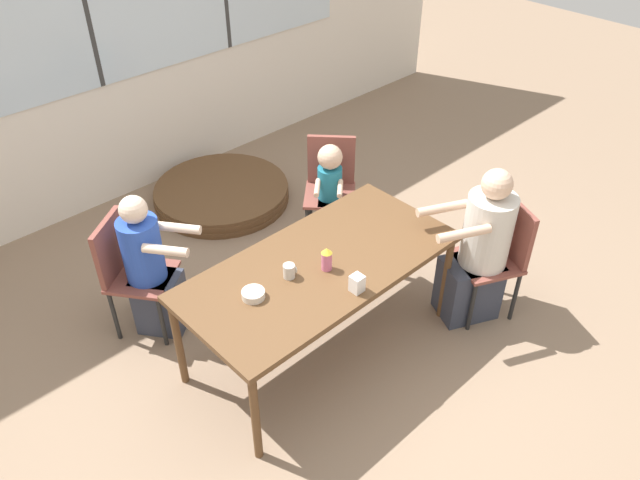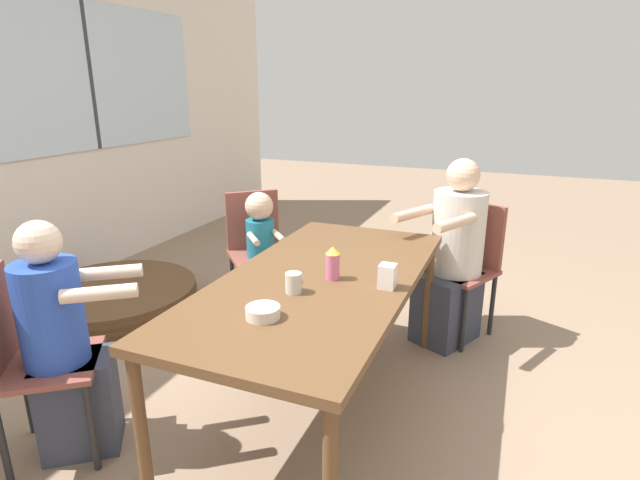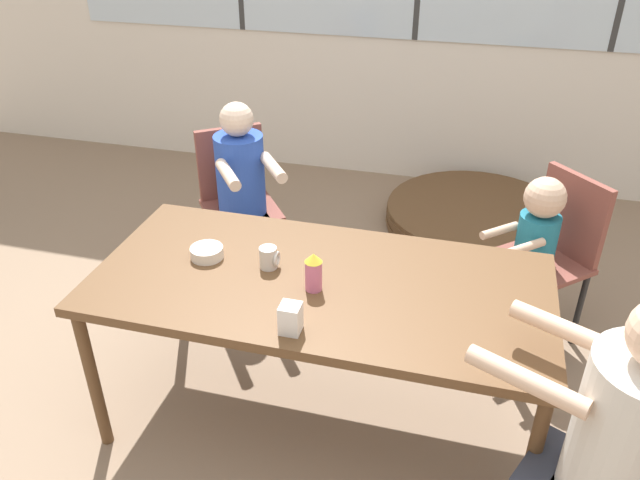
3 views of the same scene
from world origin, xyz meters
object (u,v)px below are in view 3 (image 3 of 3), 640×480
(folded_table_stack, at_px, (476,218))
(bowl_white_shallow, at_px, (207,252))
(milk_carton_small, at_px, (290,318))
(coffee_mug, at_px, (269,258))
(person_man_blue_shirt, at_px, (604,471))
(chair_for_woman_green_shirt, at_px, (236,190))
(sippy_cup, at_px, (314,271))
(person_toddler, at_px, (528,265))
(chair_for_toddler, at_px, (554,244))
(person_woman_green_shirt, at_px, (244,207))

(folded_table_stack, bearing_deg, bowl_white_shallow, -119.75)
(milk_carton_small, bearing_deg, coffee_mug, 119.13)
(person_man_blue_shirt, bearing_deg, folded_table_stack, 35.78)
(chair_for_woman_green_shirt, distance_m, sippy_cup, 1.38)
(person_toddler, bearing_deg, coffee_mug, 82.32)
(chair_for_toddler, bearing_deg, person_man_blue_shirt, 140.11)
(coffee_mug, bearing_deg, folded_table_stack, 66.93)
(bowl_white_shallow, relative_size, folded_table_stack, 0.11)
(milk_carton_small, bearing_deg, bowl_white_shallow, 142.19)
(person_woman_green_shirt, xyz_separation_m, bowl_white_shallow, (0.19, -0.88, 0.26))
(bowl_white_shallow, height_order, folded_table_stack, bowl_white_shallow)
(chair_for_toddler, height_order, bowl_white_shallow, chair_for_toddler)
(folded_table_stack, bearing_deg, person_toddler, -77.32)
(person_woman_green_shirt, relative_size, folded_table_stack, 0.89)
(chair_for_woman_green_shirt, bearing_deg, coffee_mug, 82.25)
(person_man_blue_shirt, height_order, sippy_cup, person_man_blue_shirt)
(person_toddler, distance_m, sippy_cup, 1.25)
(person_woman_green_shirt, distance_m, person_man_blue_shirt, 2.21)
(coffee_mug, bearing_deg, person_woman_green_shirt, 117.61)
(sippy_cup, relative_size, bowl_white_shallow, 1.18)
(sippy_cup, bearing_deg, chair_for_toddler, 44.76)
(person_toddler, bearing_deg, person_woman_green_shirt, 42.09)
(chair_for_toddler, distance_m, milk_carton_small, 1.58)
(person_toddler, distance_m, coffee_mug, 1.34)
(person_toddler, bearing_deg, folded_table_stack, -30.24)
(person_woman_green_shirt, xyz_separation_m, coffee_mug, (0.46, -0.88, 0.28))
(chair_for_woman_green_shirt, xyz_separation_m, milk_carton_small, (0.76, -1.38, 0.26))
(chair_for_toddler, distance_m, person_woman_green_shirt, 1.64)
(person_toddler, distance_m, bowl_white_shallow, 1.56)
(chair_for_woman_green_shirt, bearing_deg, sippy_cup, 88.07)
(milk_carton_small, bearing_deg, person_man_blue_shirt, -8.59)
(person_woman_green_shirt, distance_m, milk_carton_small, 1.44)
(person_man_blue_shirt, bearing_deg, person_toddler, 33.70)
(person_toddler, height_order, coffee_mug, person_toddler)
(chair_for_woman_green_shirt, height_order, milk_carton_small, chair_for_woman_green_shirt)
(chair_for_woman_green_shirt, height_order, chair_for_toddler, same)
(chair_for_woman_green_shirt, height_order, person_toddler, person_toddler)
(folded_table_stack, bearing_deg, sippy_cup, -106.60)
(coffee_mug, bearing_deg, milk_carton_small, -60.87)
(person_man_blue_shirt, height_order, coffee_mug, person_man_blue_shirt)
(sippy_cup, distance_m, bowl_white_shallow, 0.50)
(person_toddler, bearing_deg, bowl_white_shallow, 76.26)
(person_toddler, bearing_deg, sippy_cup, 92.08)
(chair_for_woman_green_shirt, relative_size, bowl_white_shallow, 6.47)
(person_man_blue_shirt, relative_size, folded_table_stack, 0.97)
(milk_carton_small, bearing_deg, person_woman_green_shirt, 118.06)
(sippy_cup, bearing_deg, folded_table_stack, 73.40)
(bowl_white_shallow, bearing_deg, person_woman_green_shirt, 102.17)
(person_man_blue_shirt, xyz_separation_m, person_toddler, (-0.19, 1.27, -0.08))
(chair_for_woman_green_shirt, height_order, folded_table_stack, chair_for_woman_green_shirt)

